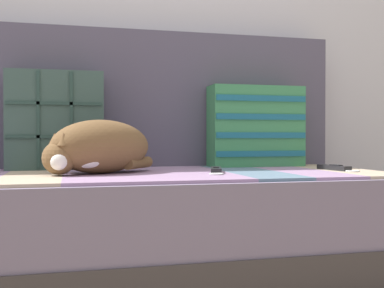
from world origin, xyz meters
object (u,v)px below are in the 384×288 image
at_px(couch, 118,226).
at_px(game_remote_far, 216,170).
at_px(throw_pillow_striped, 256,126).
at_px(sleeping_cat, 98,148).
at_px(game_remote_near, 335,168).
at_px(throw_pillow_quilted, 55,121).

xyz_separation_m(couch, game_remote_far, (0.33, -0.12, 0.20)).
bearing_deg(throw_pillow_striped, couch, -160.77).
relative_size(throw_pillow_striped, sleeping_cat, 0.96).
relative_size(couch, game_remote_near, 9.71).
relative_size(couch, throw_pillow_striped, 4.97).
height_order(sleeping_cat, game_remote_far, sleeping_cat).
bearing_deg(game_remote_near, sleeping_cat, 177.17).
relative_size(throw_pillow_quilted, sleeping_cat, 0.90).
bearing_deg(game_remote_far, game_remote_near, 2.30).
relative_size(couch, throw_pillow_quilted, 5.31).
bearing_deg(throw_pillow_striped, throw_pillow_quilted, 179.97).
xyz_separation_m(throw_pillow_striped, sleeping_cat, (-0.68, -0.27, -0.08)).
bearing_deg(sleeping_cat, couch, 38.61).
distance_m(game_remote_near, game_remote_far, 0.47).
bearing_deg(couch, sleeping_cat, -141.39).
bearing_deg(game_remote_near, throw_pillow_quilted, 162.88).
relative_size(sleeping_cat, game_remote_far, 2.18).
bearing_deg(throw_pillow_striped, game_remote_far, -130.02).
height_order(game_remote_near, game_remote_far, same).
bearing_deg(game_remote_near, throw_pillow_striped, 121.68).
relative_size(couch, game_remote_far, 10.44).
bearing_deg(throw_pillow_quilted, couch, -43.98).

